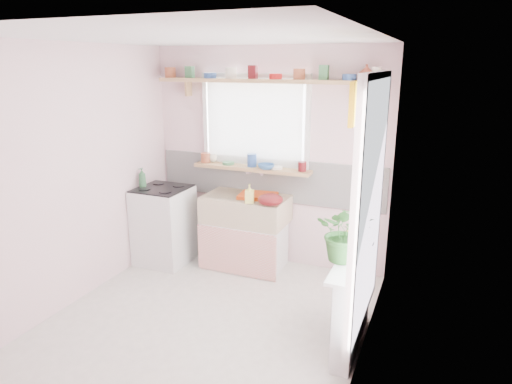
% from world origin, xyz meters
% --- Properties ---
extents(room, '(3.20, 3.20, 3.20)m').
position_xyz_m(room, '(0.66, 0.86, 1.37)').
color(room, silver).
rests_on(room, ground).
extents(sink_unit, '(0.95, 0.65, 1.11)m').
position_xyz_m(sink_unit, '(-0.15, 1.29, 0.43)').
color(sink_unit, white).
rests_on(sink_unit, ground).
extents(cooker, '(0.58, 0.58, 0.93)m').
position_xyz_m(cooker, '(-1.10, 1.05, 0.46)').
color(cooker, white).
rests_on(cooker, ground).
extents(radiator_ledge, '(0.22, 0.95, 0.78)m').
position_xyz_m(radiator_ledge, '(1.30, 0.20, 0.40)').
color(radiator_ledge, white).
rests_on(radiator_ledge, ground).
extents(windowsill, '(1.40, 0.22, 0.04)m').
position_xyz_m(windowsill, '(-0.15, 1.48, 1.14)').
color(windowsill, tan).
rests_on(windowsill, room).
extents(pine_shelf, '(2.52, 0.24, 0.04)m').
position_xyz_m(pine_shelf, '(0.00, 1.47, 2.12)').
color(pine_shelf, tan).
rests_on(pine_shelf, room).
extents(shelf_crockery, '(2.47, 0.11, 0.12)m').
position_xyz_m(shelf_crockery, '(-0.02, 1.47, 2.19)').
color(shelf_crockery, '#A55133').
rests_on(shelf_crockery, pine_shelf).
extents(sill_crockery, '(1.35, 0.11, 0.12)m').
position_xyz_m(sill_crockery, '(-0.15, 1.48, 1.22)').
color(sill_crockery, '#A55133').
rests_on(sill_crockery, windowsill).
extents(dish_tray, '(0.44, 0.35, 0.04)m').
position_xyz_m(dish_tray, '(-0.01, 1.32, 0.87)').
color(dish_tray, '#E64D14').
rests_on(dish_tray, sink_unit).
extents(colander, '(0.31, 0.31, 0.12)m').
position_xyz_m(colander, '(0.22, 1.10, 0.91)').
color(colander, '#5B0F12').
rests_on(colander, sink_unit).
extents(jade_plant, '(0.49, 0.44, 0.48)m').
position_xyz_m(jade_plant, '(1.21, 0.17, 1.02)').
color(jade_plant, '#2D6127').
rests_on(jade_plant, radiator_ledge).
extents(fruit_bowl, '(0.43, 0.43, 0.08)m').
position_xyz_m(fruit_bowl, '(1.23, 0.46, 0.82)').
color(fruit_bowl, silver).
rests_on(fruit_bowl, radiator_ledge).
extents(herb_pot, '(0.11, 0.10, 0.18)m').
position_xyz_m(herb_pot, '(1.21, 0.47, 0.87)').
color(herb_pot, '#2B5A24').
rests_on(herb_pot, radiator_ledge).
extents(soap_bottle_sink, '(0.11, 0.12, 0.20)m').
position_xyz_m(soap_bottle_sink, '(-0.02, 1.10, 0.95)').
color(soap_bottle_sink, '#FCF570').
rests_on(soap_bottle_sink, sink_unit).
extents(sill_cup, '(0.13, 0.13, 0.10)m').
position_xyz_m(sill_cup, '(-0.68, 1.54, 1.21)').
color(sill_cup, white).
rests_on(sill_cup, windowsill).
extents(sill_bowl, '(0.23, 0.23, 0.06)m').
position_xyz_m(sill_bowl, '(0.05, 1.42, 1.19)').
color(sill_bowl, '#356AAE').
rests_on(sill_bowl, windowsill).
extents(shelf_vase, '(0.18, 0.18, 0.16)m').
position_xyz_m(shelf_vase, '(1.08, 1.46, 2.22)').
color(shelf_vase, '#AE4D35').
rests_on(shelf_vase, pine_shelf).
extents(cooker_bottle, '(0.11, 0.11, 0.23)m').
position_xyz_m(cooker_bottle, '(-1.32, 0.99, 1.03)').
color(cooker_bottle, '#397245').
rests_on(cooker_bottle, cooker).
extents(fruit, '(0.20, 0.14, 0.10)m').
position_xyz_m(fruit, '(1.24, 0.47, 0.88)').
color(fruit, orange).
rests_on(fruit, fruit_bowl).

